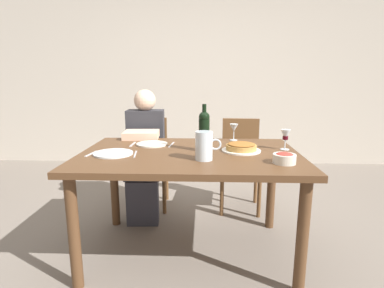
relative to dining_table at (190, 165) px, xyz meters
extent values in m
plane|color=slate|center=(0.00, 0.00, -0.67)|extent=(8.00, 8.00, 0.00)
cube|color=beige|center=(0.00, 2.52, 0.73)|extent=(8.00, 0.10, 2.80)
cube|color=brown|center=(0.00, 0.00, 0.07)|extent=(1.50, 1.00, 0.04)
cylinder|color=brown|center=(-0.67, -0.42, -0.31)|extent=(0.07, 0.07, 0.72)
cylinder|color=brown|center=(0.67, -0.42, -0.31)|extent=(0.07, 0.07, 0.72)
cylinder|color=brown|center=(-0.67, 0.42, -0.31)|extent=(0.07, 0.07, 0.72)
cylinder|color=brown|center=(0.67, 0.42, -0.31)|extent=(0.07, 0.07, 0.72)
cylinder|color=black|center=(0.10, 0.04, 0.21)|extent=(0.08, 0.08, 0.23)
sphere|color=black|center=(0.10, 0.04, 0.33)|extent=(0.08, 0.08, 0.08)
cylinder|color=black|center=(0.10, 0.04, 0.38)|extent=(0.03, 0.03, 0.08)
cylinder|color=black|center=(0.10, 0.04, 0.19)|extent=(0.08, 0.08, 0.08)
cylinder|color=silver|center=(0.10, -0.20, 0.18)|extent=(0.11, 0.11, 0.18)
cylinder|color=silver|center=(0.10, -0.20, 0.15)|extent=(0.10, 0.10, 0.11)
torus|color=silver|center=(0.17, -0.20, 0.19)|extent=(0.07, 0.01, 0.07)
cylinder|color=white|center=(0.36, 0.05, 0.10)|extent=(0.27, 0.27, 0.01)
cylinder|color=#C18E47|center=(0.36, 0.05, 0.12)|extent=(0.21, 0.21, 0.03)
ellipsoid|color=#9E6028|center=(0.36, 0.05, 0.14)|extent=(0.19, 0.19, 0.02)
cylinder|color=silver|center=(0.58, -0.26, 0.12)|extent=(0.14, 0.14, 0.06)
ellipsoid|color=#B2382D|center=(0.58, -0.26, 0.14)|extent=(0.11, 0.11, 0.04)
cylinder|color=silver|center=(0.34, 0.43, 0.09)|extent=(0.06, 0.06, 0.00)
cylinder|color=silver|center=(0.34, 0.43, 0.13)|extent=(0.01, 0.01, 0.07)
cone|color=silver|center=(0.34, 0.43, 0.20)|extent=(0.07, 0.07, 0.06)
cylinder|color=silver|center=(0.68, 0.11, 0.09)|extent=(0.06, 0.06, 0.00)
cylinder|color=silver|center=(0.68, 0.11, 0.13)|extent=(0.01, 0.01, 0.07)
cone|color=silver|center=(0.68, 0.11, 0.20)|extent=(0.07, 0.07, 0.08)
cylinder|color=#470A14|center=(0.68, 0.11, 0.18)|extent=(0.04, 0.04, 0.03)
cylinder|color=silver|center=(-0.51, -0.08, 0.10)|extent=(0.26, 0.26, 0.01)
cylinder|color=silver|center=(-0.30, 0.23, 0.10)|extent=(0.24, 0.24, 0.01)
cube|color=silver|center=(-0.66, -0.08, 0.09)|extent=(0.04, 0.16, 0.00)
cube|color=silver|center=(-0.36, -0.08, 0.09)|extent=(0.03, 0.18, 0.00)
cube|color=silver|center=(-0.15, 0.23, 0.09)|extent=(0.03, 0.18, 0.00)
cube|color=silver|center=(-0.45, 0.23, 0.09)|extent=(0.02, 0.16, 0.00)
cube|color=brown|center=(-0.45, 0.81, -0.21)|extent=(0.42, 0.42, 0.02)
cube|color=brown|center=(-0.46, 1.00, 0.00)|extent=(0.36, 0.05, 0.40)
cylinder|color=brown|center=(-0.61, 0.63, -0.44)|extent=(0.04, 0.04, 0.45)
cylinder|color=brown|center=(-0.27, 0.65, -0.44)|extent=(0.04, 0.04, 0.45)
cylinder|color=brown|center=(-0.63, 0.97, -0.44)|extent=(0.04, 0.04, 0.45)
cylinder|color=brown|center=(-0.29, 0.99, -0.44)|extent=(0.04, 0.04, 0.45)
cube|color=#2D2D33|center=(-0.45, 0.77, 0.05)|extent=(0.35, 0.22, 0.50)
sphere|color=beige|center=(-0.45, 0.77, 0.39)|extent=(0.20, 0.20, 0.20)
cube|color=#33333D|center=(-0.44, 0.58, -0.20)|extent=(0.33, 0.40, 0.14)
cube|color=#33333D|center=(-0.43, 0.43, -0.47)|extent=(0.28, 0.13, 0.40)
cube|color=beige|center=(-0.44, 0.49, 0.12)|extent=(0.30, 0.26, 0.06)
cube|color=brown|center=(0.45, 0.79, -0.21)|extent=(0.43, 0.43, 0.02)
cube|color=brown|center=(0.46, 0.97, 0.00)|extent=(0.36, 0.06, 0.40)
cylinder|color=brown|center=(0.27, 0.63, -0.44)|extent=(0.04, 0.04, 0.45)
cylinder|color=brown|center=(0.61, 0.61, -0.44)|extent=(0.04, 0.04, 0.45)
cylinder|color=brown|center=(0.29, 0.97, -0.44)|extent=(0.04, 0.04, 0.45)
cylinder|color=brown|center=(0.63, 0.95, -0.44)|extent=(0.04, 0.04, 0.45)
camera|label=1|loc=(0.10, -2.06, 0.60)|focal=28.77mm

